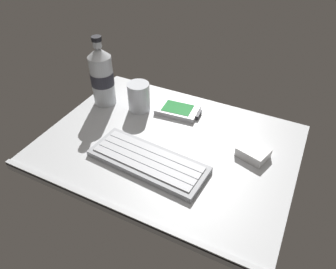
# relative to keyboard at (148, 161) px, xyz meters

# --- Properties ---
(ground_plane) EXTENTS (0.64, 0.48, 0.03)m
(ground_plane) POSITION_rel_keyboard_xyz_m (0.01, 0.08, -0.02)
(ground_plane) COLOR #B7BABC
(keyboard) EXTENTS (0.30, 0.13, 0.02)m
(keyboard) POSITION_rel_keyboard_xyz_m (0.00, 0.00, 0.00)
(keyboard) COLOR #93969B
(keyboard) RESTS_ON ground_plane
(handheld_device) EXTENTS (0.13, 0.09, 0.02)m
(handheld_device) POSITION_rel_keyboard_xyz_m (-0.03, 0.23, -0.00)
(handheld_device) COLOR silver
(handheld_device) RESTS_ON ground_plane
(juice_cup) EXTENTS (0.06, 0.06, 0.09)m
(juice_cup) POSITION_rel_keyboard_xyz_m (-0.13, 0.19, 0.03)
(juice_cup) COLOR silver
(juice_cup) RESTS_ON ground_plane
(water_bottle) EXTENTS (0.07, 0.07, 0.21)m
(water_bottle) POSITION_rel_keyboard_xyz_m (-0.25, 0.17, 0.08)
(water_bottle) COLOR silver
(water_bottle) RESTS_ON ground_plane
(charger_block) EXTENTS (0.08, 0.07, 0.02)m
(charger_block) POSITION_rel_keyboard_xyz_m (0.22, 0.14, 0.00)
(charger_block) COLOR white
(charger_block) RESTS_ON ground_plane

